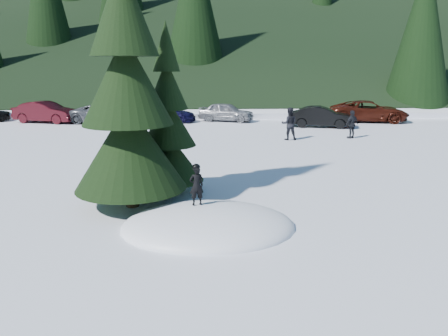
{
  "coord_description": "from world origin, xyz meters",
  "views": [
    {
      "loc": [
        -0.12,
        -10.55,
        4.08
      ],
      "look_at": [
        0.5,
        1.89,
        1.1
      ],
      "focal_mm": 35.0,
      "sensor_mm": 36.0,
      "label": 1
    }
  ],
  "objects_px": {
    "car_5": "(322,117)",
    "adult_1": "(352,124)",
    "spruce_short": "(168,128)",
    "car_2": "(106,114)",
    "car_4": "(226,112)",
    "car_6": "(369,111)",
    "car_3": "(166,113)",
    "child_skier": "(196,186)",
    "adult_0": "(289,124)",
    "spruce_tall": "(127,92)",
    "car_1": "(46,112)"
  },
  "relations": [
    {
      "from": "spruce_short",
      "to": "car_6",
      "type": "xyz_separation_m",
      "value": [
        13.07,
        17.15,
        -1.35
      ]
    },
    {
      "from": "car_6",
      "to": "car_3",
      "type": "bearing_deg",
      "value": 99.31
    },
    {
      "from": "car_2",
      "to": "car_3",
      "type": "xyz_separation_m",
      "value": [
        4.17,
        0.53,
        -0.05
      ]
    },
    {
      "from": "child_skier",
      "to": "car_2",
      "type": "height_order",
      "value": "child_skier"
    },
    {
      "from": "car_1",
      "to": "car_4",
      "type": "height_order",
      "value": "car_1"
    },
    {
      "from": "spruce_tall",
      "to": "child_skier",
      "type": "relative_size",
      "value": 8.35
    },
    {
      "from": "adult_0",
      "to": "car_2",
      "type": "xyz_separation_m",
      "value": [
        -11.52,
        7.51,
        -0.21
      ]
    },
    {
      "from": "car_3",
      "to": "car_2",
      "type": "bearing_deg",
      "value": 111.07
    },
    {
      "from": "car_1",
      "to": "car_3",
      "type": "bearing_deg",
      "value": -73.86
    },
    {
      "from": "child_skier",
      "to": "car_2",
      "type": "bearing_deg",
      "value": -86.47
    },
    {
      "from": "spruce_tall",
      "to": "car_2",
      "type": "distance_m",
      "value": 19.47
    },
    {
      "from": "car_2",
      "to": "car_4",
      "type": "relative_size",
      "value": 1.21
    },
    {
      "from": "child_skier",
      "to": "car_1",
      "type": "height_order",
      "value": "child_skier"
    },
    {
      "from": "spruce_short",
      "to": "car_3",
      "type": "height_order",
      "value": "spruce_short"
    },
    {
      "from": "spruce_tall",
      "to": "car_1",
      "type": "height_order",
      "value": "spruce_tall"
    },
    {
      "from": "car_2",
      "to": "car_6",
      "type": "distance_m",
      "value": 18.77
    },
    {
      "from": "child_skier",
      "to": "car_4",
      "type": "bearing_deg",
      "value": -109.93
    },
    {
      "from": "child_skier",
      "to": "car_1",
      "type": "relative_size",
      "value": 0.23
    },
    {
      "from": "spruce_short",
      "to": "car_6",
      "type": "distance_m",
      "value": 21.6
    },
    {
      "from": "adult_1",
      "to": "car_5",
      "type": "xyz_separation_m",
      "value": [
        -0.51,
        4.46,
        -0.1
      ]
    },
    {
      "from": "child_skier",
      "to": "car_6",
      "type": "distance_m",
      "value": 23.37
    },
    {
      "from": "spruce_short",
      "to": "car_4",
      "type": "height_order",
      "value": "spruce_short"
    },
    {
      "from": "adult_1",
      "to": "car_6",
      "type": "distance_m",
      "value": 7.91
    },
    {
      "from": "adult_1",
      "to": "car_2",
      "type": "bearing_deg",
      "value": -53.31
    },
    {
      "from": "car_3",
      "to": "car_6",
      "type": "distance_m",
      "value": 14.61
    },
    {
      "from": "spruce_short",
      "to": "child_skier",
      "type": "distance_m",
      "value": 3.16
    },
    {
      "from": "car_5",
      "to": "adult_1",
      "type": "bearing_deg",
      "value": -158.34
    },
    {
      "from": "adult_1",
      "to": "car_3",
      "type": "height_order",
      "value": "adult_1"
    },
    {
      "from": "adult_0",
      "to": "car_1",
      "type": "relative_size",
      "value": 0.39
    },
    {
      "from": "car_2",
      "to": "car_5",
      "type": "height_order",
      "value": "car_5"
    },
    {
      "from": "child_skier",
      "to": "car_5",
      "type": "height_order",
      "value": "child_skier"
    },
    {
      "from": "spruce_short",
      "to": "child_skier",
      "type": "xyz_separation_m",
      "value": [
        0.91,
        -2.81,
        -1.11
      ]
    },
    {
      "from": "car_4",
      "to": "car_6",
      "type": "xyz_separation_m",
      "value": [
        10.24,
        -0.76,
        0.08
      ]
    },
    {
      "from": "car_1",
      "to": "car_5",
      "type": "xyz_separation_m",
      "value": [
        18.92,
        -3.24,
        -0.07
      ]
    },
    {
      "from": "spruce_short",
      "to": "car_6",
      "type": "relative_size",
      "value": 0.98
    },
    {
      "from": "car_3",
      "to": "car_4",
      "type": "relative_size",
      "value": 1.08
    },
    {
      "from": "spruce_short",
      "to": "car_2",
      "type": "distance_m",
      "value": 18.28
    },
    {
      "from": "spruce_tall",
      "to": "car_1",
      "type": "xyz_separation_m",
      "value": [
        -8.99,
        19.21,
        -2.57
      ]
    },
    {
      "from": "spruce_tall",
      "to": "car_3",
      "type": "height_order",
      "value": "spruce_tall"
    },
    {
      "from": "adult_1",
      "to": "car_4",
      "type": "height_order",
      "value": "adult_1"
    },
    {
      "from": "spruce_tall",
      "to": "adult_1",
      "type": "relative_size",
      "value": 5.47
    },
    {
      "from": "spruce_short",
      "to": "car_2",
      "type": "xyz_separation_m",
      "value": [
        -5.7,
        17.31,
        -1.43
      ]
    },
    {
      "from": "spruce_tall",
      "to": "spruce_short",
      "type": "xyz_separation_m",
      "value": [
        1.0,
        1.4,
        -1.22
      ]
    },
    {
      "from": "car_2",
      "to": "car_4",
      "type": "distance_m",
      "value": 8.55
    },
    {
      "from": "spruce_short",
      "to": "car_5",
      "type": "bearing_deg",
      "value": 58.51
    },
    {
      "from": "child_skier",
      "to": "car_3",
      "type": "bearing_deg",
      "value": -97.92
    },
    {
      "from": "adult_1",
      "to": "car_3",
      "type": "bearing_deg",
      "value": -63.06
    },
    {
      "from": "adult_1",
      "to": "car_4",
      "type": "xyz_separation_m",
      "value": [
        -6.61,
        7.79,
        -0.11
      ]
    },
    {
      "from": "adult_0",
      "to": "car_5",
      "type": "height_order",
      "value": "adult_0"
    },
    {
      "from": "car_4",
      "to": "car_1",
      "type": "bearing_deg",
      "value": 110.94
    }
  ]
}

